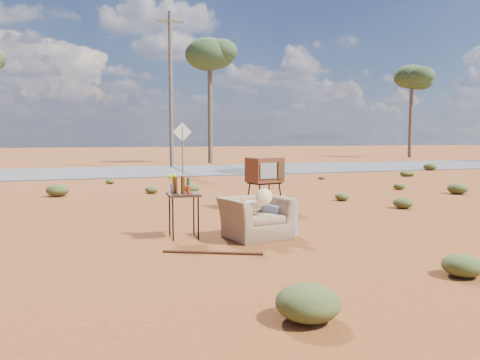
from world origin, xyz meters
name	(u,v)px	position (x,y,z in m)	size (l,w,h in m)	color
ground	(236,238)	(0.00, 0.00, 0.00)	(140.00, 140.00, 0.00)	#93481D
highway	(138,171)	(0.00, 15.00, 0.02)	(140.00, 7.00, 0.04)	#565659
armchair	(260,212)	(0.38, -0.02, 0.40)	(1.24, 0.96, 0.86)	#876849
tv_unit	(265,171)	(1.55, 2.78, 0.85)	(0.82, 0.71, 1.14)	black
side_table	(181,192)	(-0.82, 0.32, 0.73)	(0.51, 0.51, 1.00)	#3A2315
rusty_bar	(212,253)	(-0.62, -0.86, 0.02)	(0.04, 0.04, 1.39)	#4D2514
road_sign	(182,139)	(1.50, 12.00, 1.50)	(0.78, 0.06, 2.19)	brown
eucalyptus_center	(210,57)	(5.00, 21.00, 6.43)	(3.20, 3.20, 7.60)	brown
eucalyptus_right	(412,81)	(22.00, 24.00, 5.94)	(3.20, 3.20, 7.10)	brown
utility_pole_center	(171,88)	(2.00, 17.50, 4.15)	(1.40, 0.20, 8.00)	brown
scrub_patch	(149,197)	(-0.82, 4.41, 0.14)	(17.49, 8.07, 0.33)	#525726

